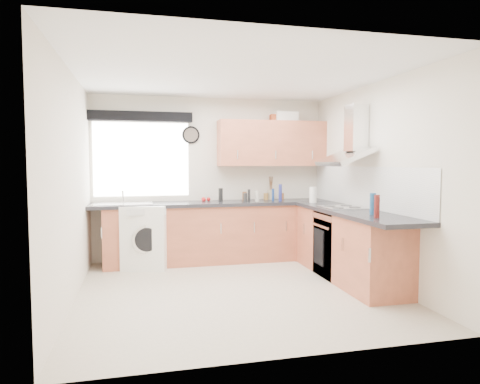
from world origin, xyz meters
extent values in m
plane|color=beige|center=(0.00, 0.00, 0.00)|extent=(3.60, 3.60, 0.00)
cube|color=white|center=(0.00, 0.00, 2.50)|extent=(3.60, 3.60, 0.02)
cube|color=silver|center=(0.00, 1.80, 1.25)|extent=(3.60, 0.02, 2.50)
cube|color=silver|center=(0.00, -1.80, 1.25)|extent=(3.60, 0.02, 2.50)
cube|color=silver|center=(-1.80, 0.00, 1.25)|extent=(0.02, 3.60, 2.50)
cube|color=silver|center=(1.80, 0.00, 1.25)|extent=(0.02, 3.60, 2.50)
cube|color=white|center=(-1.05, 1.79, 1.55)|extent=(1.40, 0.02, 1.10)
cube|color=black|center=(-1.05, 1.70, 2.18)|extent=(1.50, 0.18, 0.14)
cube|color=white|center=(1.79, 0.30, 1.18)|extent=(0.01, 3.00, 0.54)
cube|color=#9F5137|center=(-0.10, 1.51, 0.43)|extent=(3.00, 0.58, 0.86)
cube|color=#9F5137|center=(1.50, 1.50, 0.43)|extent=(0.60, 0.60, 0.86)
cube|color=#9F5137|center=(1.51, 0.15, 0.43)|extent=(0.58, 2.10, 0.86)
cube|color=black|center=(0.00, 1.50, 0.89)|extent=(3.60, 0.62, 0.05)
cube|color=black|center=(1.50, 0.00, 0.89)|extent=(0.62, 2.42, 0.05)
cube|color=black|center=(1.50, 0.30, 0.42)|extent=(0.56, 0.58, 0.85)
cube|color=silver|center=(1.50, 0.30, 0.92)|extent=(0.52, 0.52, 0.01)
cube|color=#9F5137|center=(0.95, 1.62, 1.80)|extent=(1.70, 0.35, 0.70)
cube|color=white|center=(-1.00, 1.40, 0.45)|extent=(0.74, 0.72, 0.90)
cylinder|color=black|center=(-0.31, 1.76, 1.93)|extent=(0.27, 0.04, 0.27)
cube|color=white|center=(1.19, 1.72, 2.23)|extent=(0.38, 0.29, 0.15)
cube|color=#A2411C|center=(1.07, 1.72, 2.21)|extent=(0.26, 0.23, 0.11)
cylinder|color=tan|center=(0.96, 1.70, 0.99)|extent=(0.12, 0.12, 0.15)
cylinder|color=white|center=(1.41, 1.05, 1.03)|extent=(0.13, 0.13, 0.23)
cylinder|color=black|center=(0.46, 1.41, 0.98)|extent=(0.06, 0.06, 0.13)
cylinder|color=navy|center=(1.02, 1.41, 1.04)|extent=(0.05, 0.05, 0.26)
cylinder|color=black|center=(0.12, 1.56, 1.01)|extent=(0.07, 0.07, 0.20)
cylinder|color=black|center=(0.53, 1.44, 1.00)|extent=(0.04, 0.04, 0.19)
cylinder|color=olive|center=(0.87, 1.67, 0.96)|extent=(0.07, 0.07, 0.11)
cylinder|color=brown|center=(1.15, 1.70, 0.96)|extent=(0.06, 0.06, 0.10)
cylinder|color=#B5AD9A|center=(0.65, 1.41, 0.99)|extent=(0.07, 0.07, 0.16)
cylinder|color=brown|center=(0.51, 1.65, 0.98)|extent=(0.07, 0.07, 0.14)
cylinder|color=navy|center=(0.93, 1.50, 1.00)|extent=(0.04, 0.04, 0.19)
cylinder|color=#5B1513|center=(1.38, -0.73, 1.03)|extent=(0.06, 0.06, 0.25)
cylinder|color=navy|center=(1.49, -0.46, 1.03)|extent=(0.07, 0.07, 0.25)
camera|label=1|loc=(-1.09, -4.82, 1.51)|focal=32.00mm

